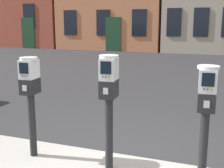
{
  "coord_description": "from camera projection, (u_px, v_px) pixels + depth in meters",
  "views": [
    {
      "loc": [
        1.0,
        -3.26,
        1.84
      ],
      "look_at": [
        -0.15,
        -0.12,
        1.14
      ],
      "focal_mm": 47.85,
      "sensor_mm": 36.0,
      "label": 1
    }
  ],
  "objects": [
    {
      "name": "parking_meter_end_of_row",
      "position": [
        206.0,
        105.0,
        3.0
      ],
      "size": [
        0.23,
        0.26,
        1.28
      ],
      "rotation": [
        0.0,
        0.0,
        -1.5
      ],
      "color": "black",
      "rests_on": "sidewalk_slab"
    },
    {
      "name": "parking_meter_near_kerb",
      "position": [
        30.0,
        89.0,
        3.7
      ],
      "size": [
        0.23,
        0.26,
        1.28
      ],
      "rotation": [
        0.0,
        0.0,
        -1.5
      ],
      "color": "black",
      "rests_on": "sidewalk_slab"
    },
    {
      "name": "parking_meter_twin_adjacent",
      "position": [
        109.0,
        92.0,
        3.34
      ],
      "size": [
        0.23,
        0.26,
        1.34
      ],
      "rotation": [
        0.0,
        0.0,
        -1.5
      ],
      "color": "black",
      "rests_on": "sidewalk_slab"
    }
  ]
}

